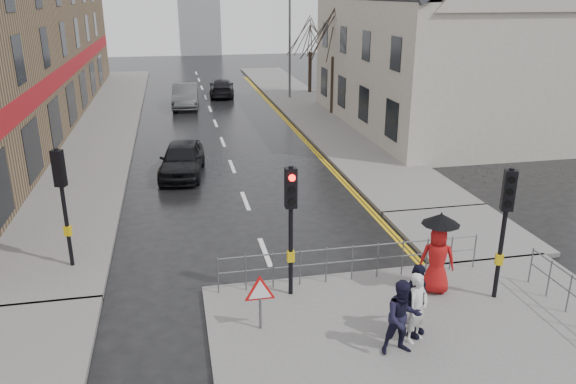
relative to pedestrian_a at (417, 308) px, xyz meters
name	(u,v)px	position (x,y,z in m)	size (l,w,h in m)	color
ground	(285,303)	(-2.46, 2.34, -0.95)	(120.00, 120.00, 0.00)	black
near_pavement	(462,372)	(0.54, -1.16, -0.88)	(10.00, 9.00, 0.14)	#605E5B
left_pavement	(106,120)	(-8.96, 25.34, -0.88)	(4.00, 44.00, 0.14)	#605E5B
right_pavement	(306,105)	(4.04, 27.34, -0.88)	(4.00, 40.00, 0.14)	#605E5B
pavement_bridge_right	(463,232)	(4.04, 5.34, -0.88)	(4.00, 4.20, 0.14)	#605E5B
building_right_cream	(431,42)	(9.54, 20.34, 3.83)	(9.00, 16.40, 10.10)	beige
traffic_signal_near_left	(291,209)	(-2.26, 2.54, 1.50)	(0.28, 0.27, 3.40)	black
traffic_signal_near_right	(506,211)	(2.74, 1.34, 1.50)	(0.34, 0.33, 3.40)	black
traffic_signal_far_left	(62,187)	(-7.96, 5.34, 1.50)	(0.34, 0.33, 3.40)	black
guard_railing_front	(352,255)	(-0.51, 2.94, -0.09)	(7.14, 0.04, 1.00)	#595B5E
warning_sign	(260,294)	(-3.26, 1.13, 0.09)	(0.80, 0.07, 1.35)	#595B5E
street_lamp	(287,33)	(3.36, 30.34, 3.75)	(1.83, 0.25, 8.00)	#595B5E
tree_near	(334,31)	(5.04, 24.34, 4.18)	(2.40, 2.40, 6.58)	#32251B
tree_far	(310,34)	(5.54, 32.34, 3.47)	(2.40, 2.40, 5.64)	#32251B
pedestrian_a	(417,308)	(0.00, 0.00, 0.00)	(0.59, 0.39, 1.63)	silver
pedestrian_b	(403,318)	(-0.48, -0.35, 0.03)	(0.82, 0.64, 1.69)	black
pedestrian_with_umbrella	(438,251)	(1.38, 1.91, 0.33)	(1.04, 0.96, 2.15)	#A51313
pedestrian_d	(416,300)	(0.05, 0.21, 0.05)	(1.02, 0.42, 1.74)	black
car_parked	(182,159)	(-4.66, 13.52, -0.23)	(1.70, 4.23, 1.44)	black
car_mid	(185,96)	(-4.01, 28.74, -0.17)	(1.65, 4.74, 1.56)	#414345
car_far	(222,88)	(-1.21, 32.54, -0.32)	(1.79, 4.40, 1.28)	black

